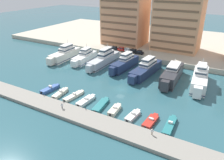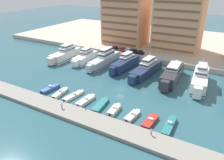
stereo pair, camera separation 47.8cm
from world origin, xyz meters
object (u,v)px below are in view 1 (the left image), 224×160
at_px(yacht_white_left, 85,57).
at_px(pedestrian_near_edge, 62,105).
at_px(motorboat_cream_left, 60,93).
at_px(motorboat_cream_center_right, 115,110).
at_px(car_black_far_left, 114,48).
at_px(yacht_navy_center_left, 125,63).
at_px(car_white_mid_left, 127,50).
at_px(car_red_left, 121,49).
at_px(car_black_center_left, 133,51).
at_px(yacht_charcoal_center_right, 172,74).
at_px(motorboat_cream_mid_left, 74,96).
at_px(motorboat_teal_center, 101,105).
at_px(yacht_navy_center, 146,69).
at_px(motorboat_blue_far_left, 50,89).
at_px(yacht_white_mid_right, 200,78).
at_px(motorboat_red_right, 151,121).
at_px(car_black_center, 139,52).
at_px(yacht_silver_mid_left, 104,59).
at_px(motorboat_white_mid_right, 133,116).
at_px(yacht_ivory_far_left, 65,54).
at_px(motorboat_teal_far_right, 170,126).
at_px(pedestrian_mid_deck, 152,131).
at_px(motorboat_white_center_left, 86,101).

xyz_separation_m(yacht_white_left, pedestrian_near_edge, (18.34, -35.47, -0.17)).
bearing_deg(motorboat_cream_left, motorboat_cream_center_right, -0.53).
relative_size(yacht_white_left, motorboat_cream_center_right, 2.83).
height_order(car_black_far_left, pedestrian_near_edge, car_black_far_left).
relative_size(yacht_navy_center_left, car_white_mid_left, 4.55).
height_order(car_red_left, car_black_center_left, same).
distance_m(yacht_charcoal_center_right, motorboat_cream_mid_left, 34.77).
bearing_deg(yacht_charcoal_center_right, motorboat_teal_center, -114.67).
bearing_deg(yacht_navy_center, car_black_center_left, 127.50).
distance_m(yacht_navy_center, yacht_charcoal_center_right, 9.91).
distance_m(yacht_white_left, motorboat_blue_far_left, 28.96).
relative_size(yacht_white_mid_right, motorboat_cream_mid_left, 2.55).
xyz_separation_m(yacht_navy_center_left, car_white_mid_left, (-6.23, 15.22, 0.63)).
xyz_separation_m(motorboat_red_right, car_black_center, (-21.74, 43.89, 2.57)).
xyz_separation_m(yacht_silver_mid_left, motorboat_cream_center_right, (21.28, -29.61, -1.85)).
distance_m(motorboat_teal_center, car_red_left, 46.67).
relative_size(yacht_navy_center, motorboat_red_right, 3.12).
bearing_deg(motorboat_white_mid_right, yacht_ivory_far_left, 149.33).
distance_m(motorboat_teal_far_right, pedestrian_near_edge, 28.16).
xyz_separation_m(yacht_navy_center_left, car_black_far_left, (-12.97, 14.94, 0.63)).
distance_m(yacht_charcoal_center_right, car_black_center, 25.33).
xyz_separation_m(yacht_white_mid_right, pedestrian_mid_deck, (-4.48, -33.23, -0.79)).
distance_m(yacht_white_mid_right, car_black_center_left, 35.77).
bearing_deg(yacht_ivory_far_left, motorboat_cream_mid_left, -45.57).
relative_size(yacht_ivory_far_left, pedestrian_near_edge, 12.27).
bearing_deg(car_black_far_left, yacht_white_left, -111.96).
height_order(yacht_charcoal_center_right, motorboat_teal_far_right, yacht_charcoal_center_right).
xyz_separation_m(motorboat_blue_far_left, motorboat_cream_left, (4.74, -0.49, -0.06)).
distance_m(yacht_ivory_far_left, motorboat_white_mid_right, 52.89).
relative_size(motorboat_cream_center_right, pedestrian_near_edge, 3.80).
height_order(yacht_ivory_far_left, pedestrian_mid_deck, yacht_ivory_far_left).
bearing_deg(motorboat_blue_far_left, car_black_far_left, 90.72).
xyz_separation_m(car_black_far_left, car_white_mid_left, (6.73, 0.28, 0.00)).
xyz_separation_m(motorboat_red_right, pedestrian_near_edge, (-22.55, -6.73, 1.42)).
xyz_separation_m(yacht_navy_center, car_black_center, (-9.38, 15.81, 0.76)).
height_order(motorboat_white_center_left, motorboat_white_mid_right, motorboat_white_mid_right).
relative_size(yacht_white_left, yacht_navy_center_left, 0.94).
bearing_deg(pedestrian_mid_deck, car_black_center_left, 118.58).
distance_m(yacht_white_mid_right, motorboat_white_mid_right, 30.25).
relative_size(motorboat_cream_left, motorboat_teal_center, 0.88).
height_order(car_black_far_left, car_black_center, same).
xyz_separation_m(yacht_silver_mid_left, motorboat_teal_far_right, (36.09, -29.14, -1.92)).
xyz_separation_m(car_white_mid_left, car_black_center, (6.22, -0.49, 0.00)).
distance_m(yacht_navy_center, motorboat_white_mid_right, 29.18).
height_order(yacht_charcoal_center_right, car_black_center_left, yacht_charcoal_center_right).
xyz_separation_m(yacht_white_left, motorboat_white_center_left, (21.02, -28.47, -1.53)).
height_order(yacht_white_mid_right, motorboat_blue_far_left, yacht_white_mid_right).
height_order(yacht_white_mid_right, motorboat_white_center_left, yacht_white_mid_right).
bearing_deg(yacht_white_mid_right, motorboat_cream_center_right, -121.17).
relative_size(yacht_ivory_far_left, car_black_center, 4.85).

